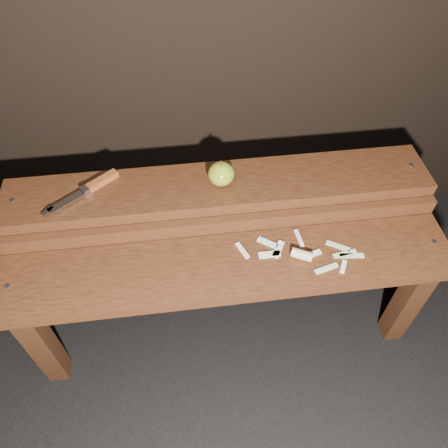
{
  "coord_description": "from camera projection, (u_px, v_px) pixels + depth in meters",
  "views": [
    {
      "loc": [
        -0.1,
        -0.7,
        1.35
      ],
      "look_at": [
        0.0,
        0.06,
        0.45
      ],
      "focal_mm": 35.0,
      "sensor_mm": 36.0,
      "label": 1
    }
  ],
  "objects": [
    {
      "name": "apple",
      "position": [
        221.0,
        174.0,
        1.19
      ],
      "size": [
        0.07,
        0.07,
        0.08
      ],
      "color": "olive",
      "rests_on": "bench_rear_tier"
    },
    {
      "name": "ground",
      "position": [
        226.0,
        322.0,
        1.49
      ],
      "size": [
        60.0,
        60.0,
        0.0
      ],
      "primitive_type": "plane",
      "color": "black"
    },
    {
      "name": "apple_scraps",
      "position": [
        301.0,
        253.0,
        1.15
      ],
      "size": [
        0.33,
        0.16,
        0.03
      ],
      "color": "beige",
      "rests_on": "bench_front_tier"
    },
    {
      "name": "knife",
      "position": [
        93.0,
        186.0,
        1.19
      ],
      "size": [
        0.2,
        0.15,
        0.02
      ],
      "color": "brown",
      "rests_on": "bench_rear_tier"
    },
    {
      "name": "bench_front_tier",
      "position": [
        230.0,
        281.0,
        1.18
      ],
      "size": [
        1.2,
        0.2,
        0.42
      ],
      "color": "black",
      "rests_on": "ground"
    },
    {
      "name": "bench_rear_tier",
      "position": [
        219.0,
        205.0,
        1.28
      ],
      "size": [
        1.2,
        0.21,
        0.5
      ],
      "color": "black",
      "rests_on": "ground"
    }
  ]
}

